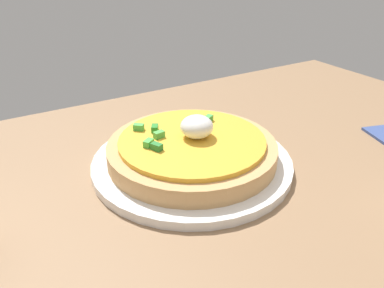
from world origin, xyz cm
name	(u,v)px	position (x,y,z in cm)	size (l,w,h in cm)	color
dining_table	(237,197)	(0.00, 0.00, 1.55)	(97.94, 68.31, 3.10)	#8E6B4B
plate	(192,162)	(2.19, -6.72, 3.65)	(24.94, 24.94, 1.11)	white
pizza	(192,148)	(2.18, -6.73, 5.66)	(20.92, 20.92, 5.54)	tan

